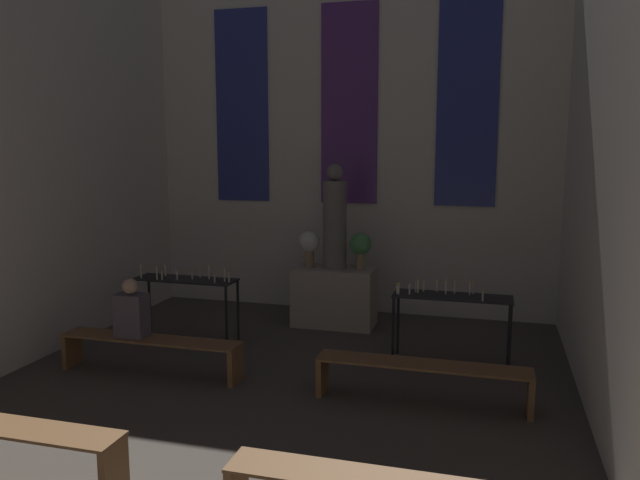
{
  "coord_description": "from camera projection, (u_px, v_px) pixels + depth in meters",
  "views": [
    {
      "loc": [
        2.23,
        2.24,
        2.68
      ],
      "look_at": [
        0.0,
        10.24,
        1.41
      ],
      "focal_mm": 35.0,
      "sensor_mm": 36.0,
      "label": 1
    }
  ],
  "objects": [
    {
      "name": "wall_back",
      "position": [
        350.0,
        138.0,
        9.87
      ],
      "size": [
        6.68,
        0.16,
        5.5
      ],
      "color": "silver",
      "rests_on": "ground_plane"
    },
    {
      "name": "altar",
      "position": [
        334.0,
        297.0,
        9.3
      ],
      "size": [
        1.2,
        0.63,
        0.87
      ],
      "color": "#ADA38E",
      "rests_on": "ground_plane"
    },
    {
      "name": "statue",
      "position": [
        335.0,
        220.0,
        9.13
      ],
      "size": [
        0.35,
        0.35,
        1.53
      ],
      "color": "slate",
      "rests_on": "altar"
    },
    {
      "name": "flower_vase_left",
      "position": [
        309.0,
        244.0,
        9.29
      ],
      "size": [
        0.32,
        0.32,
        0.54
      ],
      "color": "#937A5B",
      "rests_on": "altar"
    },
    {
      "name": "flower_vase_right",
      "position": [
        361.0,
        246.0,
        9.08
      ],
      "size": [
        0.32,
        0.32,
        0.54
      ],
      "color": "#937A5B",
      "rests_on": "altar"
    },
    {
      "name": "candle_rack_left",
      "position": [
        186.0,
        287.0,
        8.56
      ],
      "size": [
        1.43,
        0.45,
        1.07
      ],
      "color": "black",
      "rests_on": "ground_plane"
    },
    {
      "name": "candle_rack_right",
      "position": [
        451.0,
        304.0,
        7.6
      ],
      "size": [
        1.43,
        0.45,
        1.06
      ],
      "color": "black",
      "rests_on": "ground_plane"
    },
    {
      "name": "pew_back_left",
      "position": [
        150.0,
        347.0,
        7.33
      ],
      "size": [
        2.22,
        0.36,
        0.44
      ],
      "color": "brown",
      "rests_on": "ground_plane"
    },
    {
      "name": "pew_back_right",
      "position": [
        422.0,
        373.0,
        6.48
      ],
      "size": [
        2.22,
        0.36,
        0.44
      ],
      "color": "brown",
      "rests_on": "ground_plane"
    },
    {
      "name": "person_seated",
      "position": [
        131.0,
        312.0,
        7.33
      ],
      "size": [
        0.36,
        0.24,
        0.7
      ],
      "color": "#564C56",
      "rests_on": "pew_back_left"
    }
  ]
}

